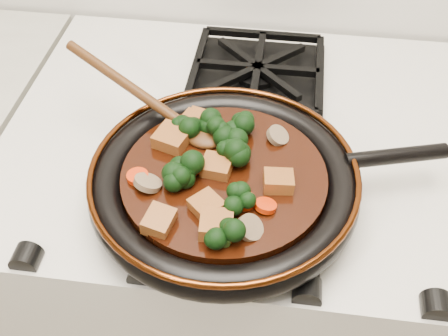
# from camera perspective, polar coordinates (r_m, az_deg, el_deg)

# --- Properties ---
(stove) EXTENTS (0.76, 0.60, 0.90)m
(stove) POSITION_cam_1_polar(r_m,az_deg,el_deg) (1.23, 1.83, -12.17)
(stove) COLOR beige
(stove) RESTS_ON ground
(burner_grate_front) EXTENTS (0.23, 0.23, 0.03)m
(burner_grate_front) POSITION_cam_1_polar(r_m,az_deg,el_deg) (0.77, 1.43, -2.45)
(burner_grate_front) COLOR black
(burner_grate_front) RESTS_ON stove
(burner_grate_back) EXTENTS (0.23, 0.23, 0.03)m
(burner_grate_back) POSITION_cam_1_polar(r_m,az_deg,el_deg) (0.98, 3.41, 9.72)
(burner_grate_back) COLOR black
(burner_grate_back) RESTS_ON stove
(skillet) EXTENTS (0.47, 0.36, 0.05)m
(skillet) POSITION_cam_1_polar(r_m,az_deg,el_deg) (0.74, 0.15, -1.39)
(skillet) COLOR black
(skillet) RESTS_ON burner_grate_front
(braising_sauce) EXTENTS (0.27, 0.27, 0.02)m
(braising_sauce) POSITION_cam_1_polar(r_m,az_deg,el_deg) (0.74, -0.00, -1.14)
(braising_sauce) COLOR black
(braising_sauce) RESTS_ON skillet
(tofu_cube_0) EXTENTS (0.05, 0.05, 0.02)m
(tofu_cube_0) POSITION_cam_1_polar(r_m,az_deg,el_deg) (0.79, -3.07, 4.58)
(tofu_cube_0) COLOR brown
(tofu_cube_0) RESTS_ON braising_sauce
(tofu_cube_1) EXTENTS (0.05, 0.04, 0.03)m
(tofu_cube_1) POSITION_cam_1_polar(r_m,az_deg,el_deg) (0.80, -2.38, 4.78)
(tofu_cube_1) COLOR brown
(tofu_cube_1) RESTS_ON braising_sauce
(tofu_cube_2) EXTENTS (0.05, 0.05, 0.02)m
(tofu_cube_2) POSITION_cam_1_polar(r_m,az_deg,el_deg) (0.77, -5.26, 2.97)
(tofu_cube_2) COLOR brown
(tofu_cube_2) RESTS_ON braising_sauce
(tofu_cube_3) EXTENTS (0.05, 0.05, 0.02)m
(tofu_cube_3) POSITION_cam_1_polar(r_m,az_deg,el_deg) (0.68, -1.74, -3.95)
(tofu_cube_3) COLOR brown
(tofu_cube_3) RESTS_ON braising_sauce
(tofu_cube_4) EXTENTS (0.04, 0.05, 0.03)m
(tofu_cube_4) POSITION_cam_1_polar(r_m,az_deg,el_deg) (0.67, -6.62, -5.40)
(tofu_cube_4) COLOR brown
(tofu_cube_4) RESTS_ON braising_sauce
(tofu_cube_5) EXTENTS (0.04, 0.04, 0.02)m
(tofu_cube_5) POSITION_cam_1_polar(r_m,az_deg,el_deg) (0.71, 5.55, -1.41)
(tofu_cube_5) COLOR brown
(tofu_cube_5) RESTS_ON braising_sauce
(tofu_cube_6) EXTENTS (0.04, 0.04, 0.02)m
(tofu_cube_6) POSITION_cam_1_polar(r_m,az_deg,el_deg) (0.73, -0.73, 0.12)
(tofu_cube_6) COLOR brown
(tofu_cube_6) RESTS_ON braising_sauce
(tofu_cube_7) EXTENTS (0.04, 0.04, 0.02)m
(tofu_cube_7) POSITION_cam_1_polar(r_m,az_deg,el_deg) (0.66, -0.81, -5.87)
(tofu_cube_7) COLOR brown
(tofu_cube_7) RESTS_ON braising_sauce
(broccoli_floret_0) EXTENTS (0.08, 0.08, 0.06)m
(broccoli_floret_0) POSITION_cam_1_polar(r_m,az_deg,el_deg) (0.65, 0.15, -7.17)
(broccoli_floret_0) COLOR black
(broccoli_floret_0) RESTS_ON braising_sauce
(broccoli_floret_1) EXTENTS (0.08, 0.08, 0.06)m
(broccoli_floret_1) POSITION_cam_1_polar(r_m,az_deg,el_deg) (0.78, -4.00, 4.00)
(broccoli_floret_1) COLOR black
(broccoli_floret_1) RESTS_ON braising_sauce
(broccoli_floret_2) EXTENTS (0.08, 0.09, 0.06)m
(broccoli_floret_2) POSITION_cam_1_polar(r_m,az_deg,el_deg) (0.78, 1.86, 4.04)
(broccoli_floret_2) COLOR black
(broccoli_floret_2) RESTS_ON braising_sauce
(broccoli_floret_3) EXTENTS (0.08, 0.08, 0.06)m
(broccoli_floret_3) POSITION_cam_1_polar(r_m,az_deg,el_deg) (0.72, -3.87, -0.58)
(broccoli_floret_3) COLOR black
(broccoli_floret_3) RESTS_ON braising_sauce
(broccoli_floret_4) EXTENTS (0.08, 0.08, 0.07)m
(broccoli_floret_4) POSITION_cam_1_polar(r_m,az_deg,el_deg) (0.69, 1.31, -3.46)
(broccoli_floret_4) COLOR black
(broccoli_floret_4) RESTS_ON braising_sauce
(broccoli_floret_5) EXTENTS (0.07, 0.08, 0.07)m
(broccoli_floret_5) POSITION_cam_1_polar(r_m,az_deg,el_deg) (0.74, 0.87, 1.32)
(broccoli_floret_5) COLOR black
(broccoli_floret_5) RESTS_ON braising_sauce
(broccoli_floret_6) EXTENTS (0.08, 0.08, 0.08)m
(broccoli_floret_6) POSITION_cam_1_polar(r_m,az_deg,el_deg) (0.71, -4.07, -0.78)
(broccoli_floret_6) COLOR black
(broccoli_floret_6) RESTS_ON braising_sauce
(broccoli_floret_7) EXTENTS (0.08, 0.08, 0.08)m
(broccoli_floret_7) POSITION_cam_1_polar(r_m,az_deg,el_deg) (0.75, 0.70, 2.24)
(broccoli_floret_7) COLOR black
(broccoli_floret_7) RESTS_ON braising_sauce
(broccoli_floret_8) EXTENTS (0.07, 0.07, 0.06)m
(broccoli_floret_8) POSITION_cam_1_polar(r_m,az_deg,el_deg) (0.78, -0.89, 3.96)
(broccoli_floret_8) COLOR black
(broccoli_floret_8) RESTS_ON braising_sauce
(carrot_coin_0) EXTENTS (0.03, 0.03, 0.01)m
(carrot_coin_0) POSITION_cam_1_polar(r_m,az_deg,el_deg) (0.73, -3.58, 0.08)
(carrot_coin_0) COLOR red
(carrot_coin_0) RESTS_ON braising_sauce
(carrot_coin_1) EXTENTS (0.03, 0.03, 0.01)m
(carrot_coin_1) POSITION_cam_1_polar(r_m,az_deg,el_deg) (0.69, 2.05, -3.34)
(carrot_coin_1) COLOR red
(carrot_coin_1) RESTS_ON braising_sauce
(carrot_coin_2) EXTENTS (0.03, 0.03, 0.02)m
(carrot_coin_2) POSITION_cam_1_polar(r_m,az_deg,el_deg) (0.69, 4.25, -3.84)
(carrot_coin_2) COLOR red
(carrot_coin_2) RESTS_ON braising_sauce
(carrot_coin_3) EXTENTS (0.03, 0.03, 0.01)m
(carrot_coin_3) POSITION_cam_1_polar(r_m,az_deg,el_deg) (0.73, -8.77, -0.86)
(carrot_coin_3) COLOR red
(carrot_coin_3) RESTS_ON braising_sauce
(mushroom_slice_0) EXTENTS (0.04, 0.04, 0.02)m
(mushroom_slice_0) POSITION_cam_1_polar(r_m,az_deg,el_deg) (0.78, 5.48, 3.29)
(mushroom_slice_0) COLOR brown
(mushroom_slice_0) RESTS_ON braising_sauce
(mushroom_slice_1) EXTENTS (0.04, 0.04, 0.02)m
(mushroom_slice_1) POSITION_cam_1_polar(r_m,az_deg,el_deg) (0.79, -4.05, 4.09)
(mushroom_slice_1) COLOR brown
(mushroom_slice_1) RESTS_ON braising_sauce
(mushroom_slice_2) EXTENTS (0.05, 0.05, 0.02)m
(mushroom_slice_2) POSITION_cam_1_polar(r_m,az_deg,el_deg) (0.72, -7.77, -1.50)
(mushroom_slice_2) COLOR brown
(mushroom_slice_2) RESTS_ON braising_sauce
(mushroom_slice_3) EXTENTS (0.04, 0.04, 0.03)m
(mushroom_slice_3) POSITION_cam_1_polar(r_m,az_deg,el_deg) (0.66, 2.65, -6.08)
(mushroom_slice_3) COLOR brown
(mushroom_slice_3) RESTS_ON braising_sauce
(wooden_spoon) EXTENTS (0.15, 0.09, 0.25)m
(wooden_spoon) POSITION_cam_1_polar(r_m,az_deg,el_deg) (0.80, -6.31, 5.95)
(wooden_spoon) COLOR #44240E
(wooden_spoon) RESTS_ON braising_sauce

